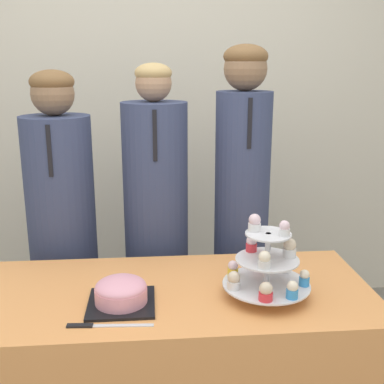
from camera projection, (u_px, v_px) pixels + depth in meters
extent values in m
cube|color=beige|center=(146.00, 97.00, 2.99)|extent=(9.00, 0.06, 2.70)
cube|color=#EF9951|center=(150.00, 380.00, 1.85)|extent=(1.65, 0.65, 0.75)
cube|color=black|center=(121.00, 303.00, 1.65)|extent=(0.23, 0.23, 0.01)
cylinder|color=pink|center=(121.00, 295.00, 1.65)|extent=(0.18, 0.18, 0.05)
ellipsoid|color=pink|center=(121.00, 287.00, 1.64)|extent=(0.18, 0.18, 0.06)
cube|color=silver|center=(123.00, 326.00, 1.52)|extent=(0.19, 0.03, 0.00)
cube|color=black|center=(80.00, 326.00, 1.51)|extent=(0.08, 0.03, 0.01)
cylinder|color=silver|center=(267.00, 265.00, 1.68)|extent=(0.02, 0.02, 0.24)
cylinder|color=silver|center=(266.00, 284.00, 1.70)|extent=(0.31, 0.31, 0.01)
cylinder|color=silver|center=(267.00, 259.00, 1.68)|extent=(0.22, 0.22, 0.01)
cylinder|color=silver|center=(268.00, 234.00, 1.65)|extent=(0.16, 0.16, 0.01)
cylinder|color=#E5333D|center=(266.00, 296.00, 1.58)|extent=(0.05, 0.05, 0.03)
sphere|color=beige|center=(266.00, 289.00, 1.57)|extent=(0.04, 0.04, 0.04)
cylinder|color=#3893DB|center=(292.00, 294.00, 1.59)|extent=(0.04, 0.04, 0.03)
sphere|color=#F4E5C6|center=(292.00, 286.00, 1.59)|extent=(0.04, 0.04, 0.04)
cylinder|color=#3893DB|center=(304.00, 281.00, 1.68)|extent=(0.04, 0.04, 0.03)
sphere|color=#F4E5C6|center=(305.00, 274.00, 1.68)|extent=(0.03, 0.03, 0.03)
cylinder|color=white|center=(286.00, 269.00, 1.79)|extent=(0.04, 0.04, 0.03)
sphere|color=white|center=(286.00, 263.00, 1.79)|extent=(0.04, 0.04, 0.04)
cylinder|color=#E5333D|center=(259.00, 265.00, 1.82)|extent=(0.05, 0.05, 0.03)
sphere|color=silver|center=(259.00, 258.00, 1.81)|extent=(0.04, 0.04, 0.04)
cylinder|color=yellow|center=(233.00, 272.00, 1.76)|extent=(0.04, 0.04, 0.03)
sphere|color=silver|center=(233.00, 265.00, 1.75)|extent=(0.04, 0.04, 0.04)
cylinder|color=white|center=(234.00, 285.00, 1.66)|extent=(0.05, 0.05, 0.03)
sphere|color=beige|center=(234.00, 277.00, 1.65)|extent=(0.04, 0.04, 0.04)
cylinder|color=white|center=(289.00, 252.00, 1.69)|extent=(0.05, 0.05, 0.03)
sphere|color=beige|center=(290.00, 245.00, 1.68)|extent=(0.04, 0.04, 0.04)
cylinder|color=#E5333D|center=(251.00, 247.00, 1.74)|extent=(0.04, 0.04, 0.03)
sphere|color=silver|center=(252.00, 241.00, 1.74)|extent=(0.04, 0.04, 0.04)
cylinder|color=white|center=(264.00, 264.00, 1.60)|extent=(0.04, 0.04, 0.03)
sphere|color=#F4E5C6|center=(265.00, 257.00, 1.59)|extent=(0.04, 0.04, 0.04)
cylinder|color=white|center=(254.00, 227.00, 1.67)|extent=(0.04, 0.04, 0.03)
sphere|color=silver|center=(255.00, 220.00, 1.67)|extent=(0.04, 0.04, 0.04)
cylinder|color=white|center=(284.00, 232.00, 1.63)|extent=(0.04, 0.04, 0.03)
sphere|color=silver|center=(285.00, 226.00, 1.62)|extent=(0.04, 0.04, 0.04)
cylinder|color=#384266|center=(65.00, 256.00, 2.30)|extent=(0.31, 0.31, 1.33)
sphere|color=#8E6B4C|center=(53.00, 94.00, 2.10)|extent=(0.19, 0.19, 0.19)
ellipsoid|color=brown|center=(52.00, 82.00, 2.09)|extent=(0.19, 0.19, 0.10)
cube|color=black|center=(49.00, 151.00, 2.01)|extent=(0.02, 0.01, 0.22)
cylinder|color=#384266|center=(157.00, 247.00, 2.33)|extent=(0.30, 0.30, 1.39)
sphere|color=tan|center=(153.00, 83.00, 2.13)|extent=(0.16, 0.16, 0.16)
ellipsoid|color=tan|center=(153.00, 73.00, 2.11)|extent=(0.17, 0.17, 0.09)
cube|color=black|center=(155.00, 136.00, 2.03)|extent=(0.02, 0.01, 0.22)
cylinder|color=#384266|center=(241.00, 240.00, 2.36)|extent=(0.26, 0.26, 1.43)
sphere|color=#8E6B4C|center=(245.00, 69.00, 2.14)|extent=(0.20, 0.20, 0.20)
ellipsoid|color=brown|center=(246.00, 56.00, 2.13)|extent=(0.20, 0.20, 0.11)
cube|color=black|center=(250.00, 124.00, 2.08)|extent=(0.02, 0.01, 0.22)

